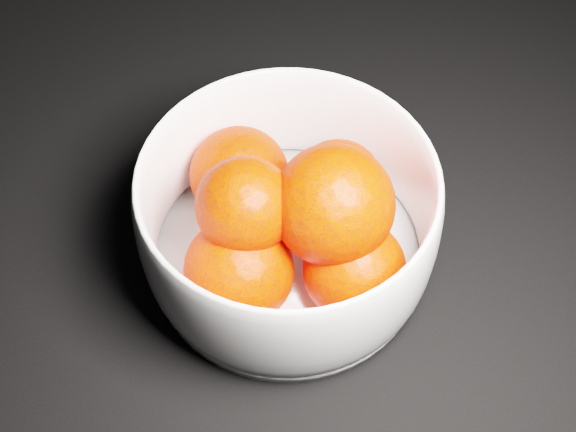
{
  "coord_description": "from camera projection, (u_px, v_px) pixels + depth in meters",
  "views": [
    {
      "loc": [
        0.23,
        -0.54,
        0.55
      ],
      "look_at": [
        0.25,
        -0.19,
        0.06
      ],
      "focal_mm": 50.0,
      "sensor_mm": 36.0,
      "label": 1
    }
  ],
  "objects": [
    {
      "name": "orange_pile",
      "position": [
        292.0,
        219.0,
        0.59
      ],
      "size": [
        0.16,
        0.17,
        0.13
      ],
      "color": "#FF1F00",
      "rests_on": "bowl"
    },
    {
      "name": "bowl",
      "position": [
        288.0,
        220.0,
        0.6
      ],
      "size": [
        0.23,
        0.23,
        0.11
      ],
      "rotation": [
        0.0,
        0.0,
        0.35
      ],
      "color": "white",
      "rests_on": "ground"
    },
    {
      "name": "ground",
      "position": [
        9.0,
        100.0,
        0.75
      ],
      "size": [
        3.0,
        3.0,
        0.0
      ],
      "primitive_type": "cube",
      "color": "black",
      "rests_on": "ground"
    }
  ]
}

